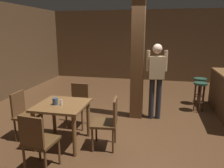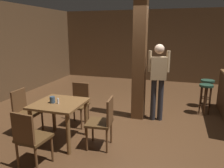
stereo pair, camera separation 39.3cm
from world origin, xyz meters
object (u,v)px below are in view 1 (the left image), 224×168
object	(u,v)px
chair_south	(38,140)
napkin_cup	(55,101)
chair_north	(78,103)
salt_shaker	(61,102)
bar_stool_mid	(200,85)
standing_person	(156,76)
bar_stool_near	(200,90)
chair_west	(24,113)
dining_table	(62,112)
chair_east	(109,120)

from	to	relation	value
chair_south	napkin_cup	xyz separation A→B (m)	(-0.11, 0.80, 0.30)
chair_north	salt_shaker	bearing A→B (deg)	-87.43
napkin_cup	bar_stool_mid	world-z (taller)	napkin_cup
napkin_cup	standing_person	xyz separation A→B (m)	(1.67, 1.59, 0.19)
chair_north	napkin_cup	distance (m)	0.92
salt_shaker	bar_stool_near	xyz separation A→B (m)	(2.63, 2.30, -0.25)
chair_west	dining_table	bearing A→B (deg)	-2.84
salt_shaker	chair_east	bearing A→B (deg)	6.55
dining_table	chair_south	world-z (taller)	chair_south
napkin_cup	salt_shaker	bearing A→B (deg)	-5.46
chair_north	bar_stool_mid	xyz separation A→B (m)	(2.76, 1.99, 0.05)
salt_shaker	chair_south	bearing A→B (deg)	-90.82
chair_east	bar_stool_near	bearing A→B (deg)	50.38
chair_south	chair_north	world-z (taller)	same
standing_person	bar_stool_near	size ratio (longest dim) A/B	2.30
chair_east	standing_person	distance (m)	1.76
napkin_cup	bar_stool_mid	xyz separation A→B (m)	(2.84, 2.86, -0.26)
chair_north	standing_person	distance (m)	1.82
chair_south	bar_stool_near	world-z (taller)	chair_south
chair_west	chair_south	distance (m)	1.20
salt_shaker	bar_stool_near	size ratio (longest dim) A/B	0.13
dining_table	standing_person	xyz separation A→B (m)	(1.58, 1.54, 0.39)
chair_west	chair_east	size ratio (longest dim) A/B	1.00
dining_table	chair_east	xyz separation A→B (m)	(0.83, 0.03, -0.10)
chair_north	salt_shaker	world-z (taller)	chair_north
chair_east	dining_table	bearing A→B (deg)	-178.22
bar_stool_mid	salt_shaker	bearing A→B (deg)	-133.48
chair_south	napkin_cup	distance (m)	0.86
chair_east	standing_person	size ratio (longest dim) A/B	0.52
dining_table	chair_east	bearing A→B (deg)	1.78
bar_stool_near	napkin_cup	bearing A→B (deg)	-140.27
salt_shaker	standing_person	distance (m)	2.24
chair_north	napkin_cup	xyz separation A→B (m)	(-0.08, -0.87, 0.30)
bar_stool_near	chair_west	bearing A→B (deg)	-147.51
bar_stool_near	bar_stool_mid	world-z (taller)	bar_stool_near
dining_table	chair_west	distance (m)	0.79
chair_west	chair_north	distance (m)	1.09
chair_east	bar_stool_mid	size ratio (longest dim) A/B	1.20
napkin_cup	salt_shaker	distance (m)	0.12
salt_shaker	chair_west	bearing A→B (deg)	172.59
chair_south	bar_stool_mid	world-z (taller)	chair_south
napkin_cup	standing_person	distance (m)	2.32
chair_west	napkin_cup	world-z (taller)	chair_west
chair_south	chair_north	bearing A→B (deg)	90.97
napkin_cup	bar_stool_mid	bearing A→B (deg)	45.17
standing_person	bar_stool_mid	xyz separation A→B (m)	(1.17, 1.26, -0.45)
dining_table	standing_person	distance (m)	2.24
chair_south	salt_shaker	world-z (taller)	chair_south
dining_table	chair_south	size ratio (longest dim) A/B	0.96
dining_table	chair_south	distance (m)	0.86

